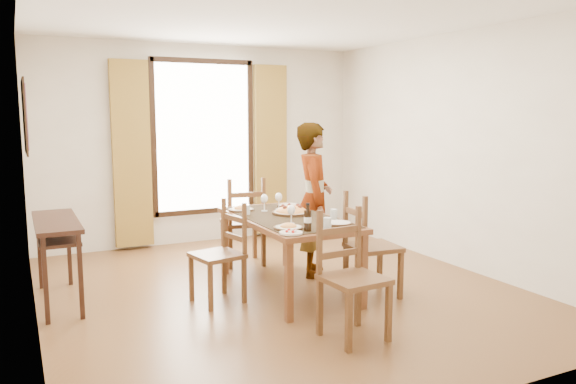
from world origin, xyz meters
name	(u,v)px	position (x,y,z in m)	size (l,w,h in m)	color
ground	(280,290)	(0.00, 0.00, 0.00)	(5.00, 5.00, 0.00)	#56301A
room_shell	(274,137)	(0.00, 0.13, 1.54)	(4.60, 5.10, 2.74)	silver
console_table	(57,232)	(-2.03, 0.60, 0.68)	(0.38, 1.20, 0.80)	black
dining_table	(287,223)	(0.08, 0.00, 0.69)	(0.88, 1.73, 0.76)	brown
chair_west	(220,256)	(-0.65, -0.04, 0.45)	(0.50, 0.50, 0.96)	brown
chair_north	(243,224)	(0.04, 1.09, 0.49)	(0.52, 0.52, 1.05)	brown
chair_south	(351,279)	(0.00, -1.31, 0.48)	(0.49, 0.49, 1.02)	brown
chair_east	(370,248)	(0.71, -0.53, 0.48)	(0.49, 0.49, 1.03)	brown
man	(314,200)	(0.58, 0.38, 0.84)	(0.62, 0.73, 1.68)	#919398
plate_sw	(288,226)	(-0.17, -0.54, 0.78)	(0.27, 0.27, 0.05)	silver
plate_se	(338,221)	(0.33, -0.56, 0.78)	(0.27, 0.27, 0.05)	silver
plate_nw	(241,208)	(-0.21, 0.53, 0.78)	(0.27, 0.27, 0.05)	silver
plate_ne	(289,204)	(0.36, 0.54, 0.78)	(0.27, 0.27, 0.05)	silver
pasta_platter	(291,209)	(0.18, 0.12, 0.81)	(0.40, 0.40, 0.10)	red
caprese_plate	(291,231)	(-0.25, -0.73, 0.78)	(0.20, 0.20, 0.04)	silver
wine_glass_a	(291,214)	(-0.06, -0.36, 0.85)	(0.08, 0.08, 0.18)	white
wine_glass_b	(279,201)	(0.17, 0.40, 0.85)	(0.08, 0.08, 0.18)	white
wine_glass_c	(264,203)	(-0.01, 0.38, 0.85)	(0.08, 0.08, 0.18)	white
tumbler_a	(334,214)	(0.42, -0.33, 0.81)	(0.07, 0.07, 0.10)	silver
tumbler_b	(247,209)	(-0.24, 0.29, 0.81)	(0.07, 0.07, 0.10)	silver
tumbler_c	(327,223)	(0.14, -0.69, 0.81)	(0.07, 0.07, 0.10)	silver
wine_bottle	(308,217)	(-0.06, -0.69, 0.88)	(0.07, 0.07, 0.25)	black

